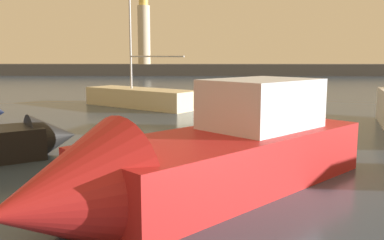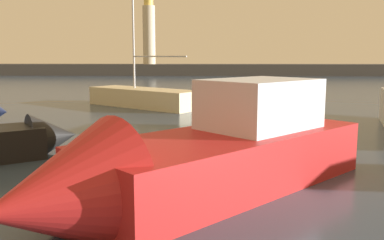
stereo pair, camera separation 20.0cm
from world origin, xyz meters
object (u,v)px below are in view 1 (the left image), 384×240
at_px(mooring_buoy, 253,128).
at_px(lighthouse, 144,31).
at_px(sailboat_moored, 140,97).
at_px(motorboat_5, 192,161).

bearing_deg(mooring_buoy, lighthouse, 101.93).
height_order(sailboat_moored, mooring_buoy, sailboat_moored).
distance_m(sailboat_moored, mooring_buoy, 11.69).
height_order(motorboat_5, sailboat_moored, sailboat_moored).
bearing_deg(mooring_buoy, motorboat_5, -108.37).
xyz_separation_m(lighthouse, motorboat_5, (8.75, -58.07, -6.18)).
height_order(lighthouse, sailboat_moored, lighthouse).
height_order(lighthouse, mooring_buoy, lighthouse).
xyz_separation_m(sailboat_moored, mooring_buoy, (5.66, -10.23, -0.15)).
xyz_separation_m(motorboat_5, sailboat_moored, (-3.51, 16.70, -0.24)).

